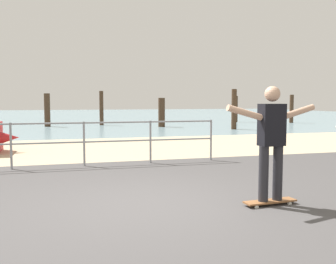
# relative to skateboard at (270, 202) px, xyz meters

# --- Properties ---
(ground_plane) EXTENTS (24.00, 10.00, 0.04)m
(ground_plane) POSITION_rel_skateboard_xyz_m (-1.65, -0.48, -0.07)
(ground_plane) COLOR #474444
(ground_plane) RESTS_ON ground
(beach_strip) EXTENTS (24.00, 6.00, 0.04)m
(beach_strip) POSITION_rel_skateboard_xyz_m (-1.65, 7.52, -0.07)
(beach_strip) COLOR tan
(beach_strip) RESTS_ON ground
(sea_surface) EXTENTS (72.00, 50.00, 0.04)m
(sea_surface) POSITION_rel_skateboard_xyz_m (-1.65, 35.52, -0.07)
(sea_surface) COLOR #75939E
(sea_surface) RESTS_ON ground
(skateboard) EXTENTS (0.81, 0.26, 0.08)m
(skateboard) POSITION_rel_skateboard_xyz_m (0.00, 0.00, 0.00)
(skateboard) COLOR brown
(skateboard) RESTS_ON ground
(skateboarder) EXTENTS (1.45, 0.23, 1.65)m
(skateboarder) POSITION_rel_skateboard_xyz_m (-0.00, 0.00, 0.95)
(skateboarder) COLOR #26262B
(skateboarder) RESTS_ON skateboard
(groyne_post_1) EXTENTS (0.34, 0.34, 1.95)m
(groyne_post_1) POSITION_rel_skateboard_xyz_m (-3.64, 18.53, 0.91)
(groyne_post_1) COLOR #422D1E
(groyne_post_1) RESTS_ON ground
(groyne_post_2) EXTENTS (0.25, 0.25, 2.13)m
(groyne_post_2) POSITION_rel_skateboard_xyz_m (-0.45, 19.01, 1.00)
(groyne_post_2) COLOR #422D1E
(groyne_post_2) RESTS_ON ground
(groyne_post_3) EXTENTS (0.38, 0.38, 1.69)m
(groyne_post_3) POSITION_rel_skateboard_xyz_m (2.74, 16.52, 0.78)
(groyne_post_3) COLOR #422D1E
(groyne_post_3) RESTS_ON ground
(groyne_post_4) EXTENTS (0.27, 0.27, 2.14)m
(groyne_post_4) POSITION_rel_skateboard_xyz_m (5.93, 13.61, 1.00)
(groyne_post_4) COLOR #422D1E
(groyne_post_4) RESTS_ON ground
(groyne_post_5) EXTENTS (0.29, 0.29, 1.87)m
(groyne_post_5) POSITION_rel_skateboard_xyz_m (9.12, 20.02, 0.86)
(groyne_post_5) COLOR #422D1E
(groyne_post_5) RESTS_ON ground
(groyne_post_6) EXTENTS (0.27, 0.27, 1.94)m
(groyne_post_6) POSITION_rel_skateboard_xyz_m (12.31, 17.97, 0.90)
(groyne_post_6) COLOR #422D1E
(groyne_post_6) RESTS_ON ground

